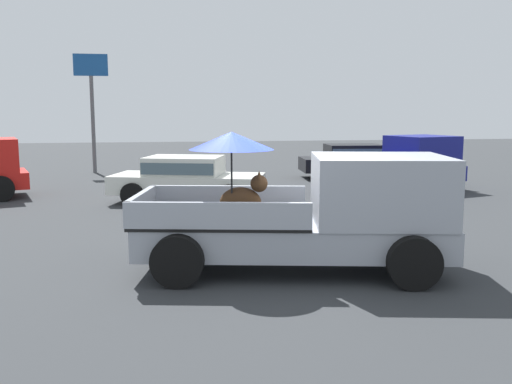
{
  "coord_description": "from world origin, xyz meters",
  "views": [
    {
      "loc": [
        -2.1,
        -8.68,
        2.6
      ],
      "look_at": [
        -0.36,
        1.48,
        1.1
      ],
      "focal_mm": 38.73,
      "sensor_mm": 36.0,
      "label": 1
    }
  ],
  "objects": [
    {
      "name": "pickup_truck_main",
      "position": [
        0.42,
        -0.1,
        0.98
      ],
      "size": [
        5.32,
        3.05,
        2.29
      ],
      "rotation": [
        0.0,
        0.0,
        -0.2
      ],
      "color": "black",
      "rests_on": "ground"
    },
    {
      "name": "parked_sedan_near",
      "position": [
        -1.41,
        7.22,
        0.74
      ],
      "size": [
        4.63,
        2.95,
        1.33
      ],
      "rotation": [
        0.0,
        0.0,
        -0.3
      ],
      "color": "black",
      "rests_on": "ground"
    },
    {
      "name": "parked_sedan_far",
      "position": [
        5.4,
        12.07,
        0.74
      ],
      "size": [
        4.43,
        2.24,
        1.33
      ],
      "rotation": [
        0.0,
        0.0,
        -0.08
      ],
      "color": "black",
      "rests_on": "ground"
    },
    {
      "name": "pickup_truck_far",
      "position": [
        5.6,
        8.43,
        0.87
      ],
      "size": [
        5.12,
        3.21,
        1.8
      ],
      "rotation": [
        0.0,
        0.0,
        0.29
      ],
      "color": "black",
      "rests_on": "ground"
    },
    {
      "name": "ground_plane",
      "position": [
        0.0,
        0.0,
        0.0
      ],
      "size": [
        80.0,
        80.0,
        0.0
      ],
      "primitive_type": "plane",
      "color": "#2D3033"
    },
    {
      "name": "motel_sign",
      "position": [
        -4.96,
        15.78,
        3.52
      ],
      "size": [
        1.4,
        0.16,
        4.99
      ],
      "color": "#59595B",
      "rests_on": "ground"
    }
  ]
}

